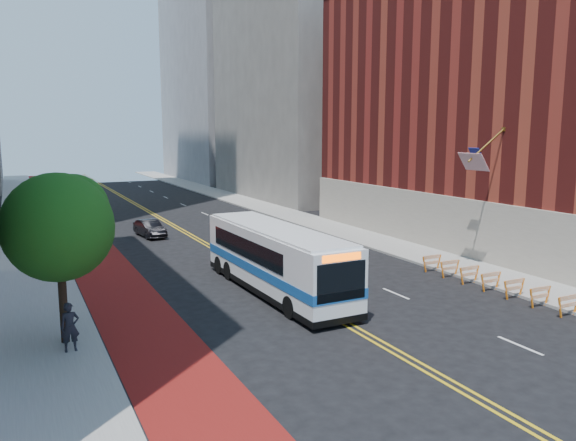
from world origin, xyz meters
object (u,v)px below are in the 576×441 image
(car_a, at_px, (74,246))
(car_c, at_px, (61,218))
(street_tree, at_px, (60,223))
(transit_bus, at_px, (275,258))
(pedestrian, at_px, (70,327))
(car_b, at_px, (150,228))

(car_a, relative_size, car_c, 0.86)
(street_tree, relative_size, transit_bus, 0.53)
(car_c, xyz_separation_m, pedestrian, (-2.20, -31.81, 0.43))
(car_b, xyz_separation_m, pedestrian, (-8.10, -22.84, 0.41))
(car_a, bearing_deg, pedestrian, -83.08)
(car_b, bearing_deg, car_a, -150.14)
(transit_bus, height_order, pedestrian, transit_bus)
(street_tree, bearing_deg, car_a, 83.49)
(street_tree, bearing_deg, car_c, 85.80)
(car_b, height_order, car_c, car_b)
(transit_bus, bearing_deg, street_tree, -164.55)
(pedestrian, bearing_deg, transit_bus, 18.20)
(pedestrian, bearing_deg, car_c, 82.23)
(pedestrian, bearing_deg, car_a, 80.25)
(street_tree, distance_m, pedestrian, 3.99)
(street_tree, height_order, car_b, street_tree)
(car_a, bearing_deg, car_b, 49.85)
(car_a, height_order, car_c, car_a)
(street_tree, distance_m, car_a, 17.66)
(street_tree, xyz_separation_m, car_a, (1.94, 17.03, -4.25))
(street_tree, distance_m, car_c, 31.05)
(car_a, xyz_separation_m, pedestrian, (-1.89, -18.16, 0.43))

